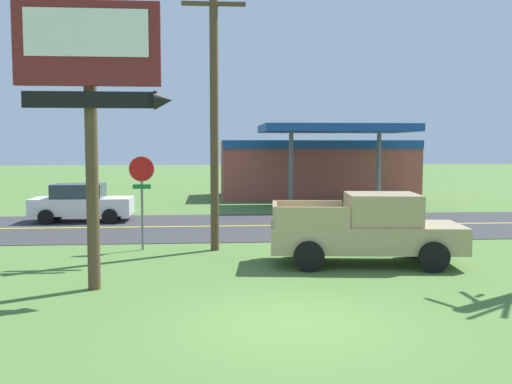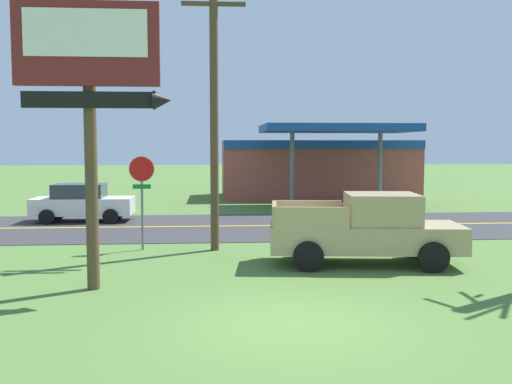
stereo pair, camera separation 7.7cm
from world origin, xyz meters
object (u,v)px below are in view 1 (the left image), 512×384
Objects in this scene: motel_sign at (92,80)px; stop_sign at (142,186)px; gas_station at (316,167)px; car_white_near_lane at (82,203)px; pickup_tan_parked_on_lawn at (368,230)px; utility_pole at (214,97)px.

stop_sign is at bearing 84.95° from motel_sign.
gas_station is (9.32, 23.30, -2.77)m from motel_sign.
stop_sign is 0.70× the size of car_white_near_lane.
gas_station is 21.07m from pickup_tan_parked_on_lawn.
motel_sign is at bearing -160.89° from pickup_tan_parked_on_lawn.
pickup_tan_parked_on_lawn is (4.19, -2.51, -3.81)m from utility_pole.
pickup_tan_parked_on_lawn is at bearing -22.80° from stop_sign.
motel_sign is 0.76× the size of utility_pole.
pickup_tan_parked_on_lawn is (-2.41, -20.90, -0.98)m from gas_station.
stop_sign is 7.08m from pickup_tan_parked_on_lawn.
car_white_near_lane is (-12.27, -11.12, -1.11)m from gas_station.
utility_pole is 10.03m from car_white_near_lane.
pickup_tan_parked_on_lawn is at bearing -44.79° from car_white_near_lane.
pickup_tan_parked_on_lawn is (6.45, -2.71, -1.06)m from stop_sign.
car_white_near_lane is at bearing -137.81° from gas_station.
utility_pole is at bearing -109.74° from gas_station.
motel_sign is 0.56× the size of gas_station.
car_white_near_lane is at bearing 103.63° from motel_sign.
utility_pole reaches higher than gas_station.
car_white_near_lane is (-3.40, 7.07, -1.20)m from stop_sign.
gas_station is at bearing 68.20° from motel_sign.
utility_pole is 19.75m from gas_station.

